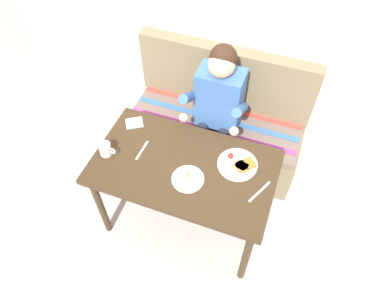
{
  "coord_description": "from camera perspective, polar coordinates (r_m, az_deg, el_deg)",
  "views": [
    {
      "loc": [
        0.53,
        -1.28,
        2.62
      ],
      "look_at": [
        0.0,
        0.15,
        0.72
      ],
      "focal_mm": 33.66,
      "sensor_mm": 36.0,
      "label": 1
    }
  ],
  "objects": [
    {
      "name": "napkin",
      "position": [
        2.62,
        -9.12,
        4.18
      ],
      "size": [
        0.15,
        0.15,
        0.01
      ],
      "primitive_type": "cube",
      "rotation": [
        0.0,
        0.0,
        0.57
      ],
      "color": "white",
      "rests_on": "table"
    },
    {
      "name": "couch",
      "position": [
        3.12,
        3.92,
        3.78
      ],
      "size": [
        1.44,
        0.56,
        1.0
      ],
      "color": "#706248",
      "rests_on": "ground"
    },
    {
      "name": "plate_breakfast",
      "position": [
        2.35,
        7.4,
        -2.39
      ],
      "size": [
        0.26,
        0.26,
        0.05
      ],
      "color": "white",
      "rests_on": "table"
    },
    {
      "name": "coffee_mug",
      "position": [
        2.44,
        -13.53,
        0.07
      ],
      "size": [
        0.12,
        0.08,
        0.09
      ],
      "color": "white",
      "rests_on": "table"
    },
    {
      "name": "person",
      "position": [
        2.7,
        3.93,
        6.92
      ],
      "size": [
        0.45,
        0.61,
        1.21
      ],
      "color": "#38609C",
      "rests_on": "ground"
    },
    {
      "name": "knife",
      "position": [
        2.27,
        10.66,
        -6.58
      ],
      "size": [
        0.1,
        0.19,
        0.0
      ],
      "primitive_type": "cube",
      "rotation": [
        0.0,
        0.0,
        -0.44
      ],
      "color": "silver",
      "rests_on": "table"
    },
    {
      "name": "ground_plane",
      "position": [
        2.97,
        -1.02,
        -10.89
      ],
      "size": [
        8.0,
        8.0,
        0.0
      ],
      "primitive_type": "plane",
      "color": "#B5A9A4"
    },
    {
      "name": "fork",
      "position": [
        2.44,
        -7.92,
        -0.13
      ],
      "size": [
        0.02,
        0.17,
        0.0
      ],
      "primitive_type": "cube",
      "rotation": [
        0.0,
        0.0,
        -0.03
      ],
      "color": "silver",
      "rests_on": "table"
    },
    {
      "name": "table",
      "position": [
        2.41,
        -1.24,
        -3.68
      ],
      "size": [
        1.2,
        0.7,
        0.73
      ],
      "color": "#352616",
      "rests_on": "ground"
    },
    {
      "name": "plate_eggs",
      "position": [
        2.27,
        -0.65,
        -4.67
      ],
      "size": [
        0.21,
        0.21,
        0.04
      ],
      "color": "white",
      "rests_on": "table"
    }
  ]
}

